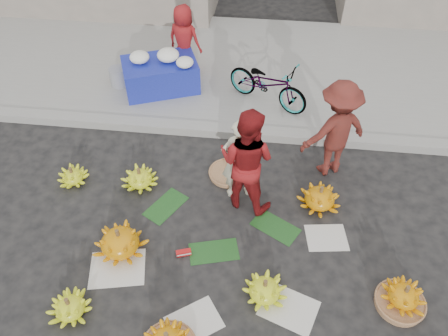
# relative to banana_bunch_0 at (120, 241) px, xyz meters

# --- Properties ---
(ground) EXTENTS (80.00, 80.00, 0.00)m
(ground) POSITION_rel_banana_bunch_0_xyz_m (1.32, 0.32, -0.19)
(ground) COLOR black
(ground) RESTS_ON ground
(curb) EXTENTS (40.00, 0.25, 0.15)m
(curb) POSITION_rel_banana_bunch_0_xyz_m (1.32, 2.52, -0.12)
(curb) COLOR gray
(curb) RESTS_ON ground
(sidewalk) EXTENTS (40.00, 4.00, 0.12)m
(sidewalk) POSITION_rel_banana_bunch_0_xyz_m (1.32, 4.62, -0.13)
(sidewalk) COLOR gray
(sidewalk) RESTS_ON ground
(newspaper_scatter) EXTENTS (3.20, 1.80, 0.00)m
(newspaper_scatter) POSITION_rel_banana_bunch_0_xyz_m (1.32, -0.48, -0.19)
(newspaper_scatter) COLOR silver
(newspaper_scatter) RESTS_ON ground
(banana_leaves) EXTENTS (2.00, 1.00, 0.00)m
(banana_leaves) POSITION_rel_banana_bunch_0_xyz_m (1.22, 0.52, -0.19)
(banana_leaves) COLOR #164217
(banana_leaves) RESTS_ON ground
(banana_bunch_0) EXTENTS (0.85, 0.85, 0.43)m
(banana_bunch_0) POSITION_rel_banana_bunch_0_xyz_m (0.00, 0.00, 0.00)
(banana_bunch_0) COLOR orange
(banana_bunch_0) RESTS_ON ground
(banana_bunch_1) EXTENTS (0.50, 0.50, 0.31)m
(banana_bunch_1) POSITION_rel_banana_bunch_0_xyz_m (-0.34, -0.93, -0.06)
(banana_bunch_1) COLOR #ADCB1D
(banana_bunch_1) RESTS_ON ground
(banana_bunch_3) EXTENTS (0.70, 0.70, 0.34)m
(banana_bunch_3) POSITION_rel_banana_bunch_0_xyz_m (1.91, -0.45, -0.05)
(banana_bunch_3) COLOR #ADCB1D
(banana_bunch_3) RESTS_ON ground
(banana_bunch_4) EXTENTS (0.66, 0.66, 0.41)m
(banana_bunch_4) POSITION_rel_banana_bunch_0_xyz_m (3.53, -0.38, -0.02)
(banana_bunch_4) COLOR brown
(banana_bunch_4) RESTS_ON ground
(banana_bunch_5) EXTENTS (0.75, 0.75, 0.37)m
(banana_bunch_5) POSITION_rel_banana_bunch_0_xyz_m (2.63, 1.10, -0.03)
(banana_bunch_5) COLOR orange
(banana_bunch_5) RESTS_ON ground
(banana_bunch_6) EXTENTS (0.50, 0.50, 0.29)m
(banana_bunch_6) POSITION_rel_banana_bunch_0_xyz_m (-1.08, 1.14, -0.07)
(banana_bunch_6) COLOR #ADCB1D
(banana_bunch_6) RESTS_ON ground
(banana_bunch_7) EXTENTS (0.64, 0.64, 0.33)m
(banana_bunch_7) POSITION_rel_banana_bunch_0_xyz_m (-0.05, 1.20, -0.05)
(banana_bunch_7) COLOR #ADCB1D
(banana_bunch_7) RESTS_ON ground
(basket_spare) EXTENTS (0.68, 0.68, 0.07)m
(basket_spare) POSITION_rel_banana_bunch_0_xyz_m (1.26, 1.56, -0.16)
(basket_spare) COLOR brown
(basket_spare) RESTS_ON ground
(incense_stack) EXTENTS (0.21, 0.12, 0.08)m
(incense_stack) POSITION_rel_banana_bunch_0_xyz_m (0.83, 0.02, -0.15)
(incense_stack) COLOR red
(incense_stack) RESTS_ON ground
(vendor_cream) EXTENTS (0.58, 0.47, 1.38)m
(vendor_cream) POSITION_rel_banana_bunch_0_xyz_m (1.44, 1.19, 0.50)
(vendor_cream) COLOR beige
(vendor_cream) RESTS_ON ground
(vendor_red) EXTENTS (0.96, 0.85, 1.64)m
(vendor_red) POSITION_rel_banana_bunch_0_xyz_m (1.55, 1.06, 0.63)
(vendor_red) COLOR maroon
(vendor_red) RESTS_ON ground
(man_striped) EXTENTS (1.19, 1.00, 1.60)m
(man_striped) POSITION_rel_banana_bunch_0_xyz_m (2.79, 1.87, 0.61)
(man_striped) COLOR maroon
(man_striped) RESTS_ON ground
(flower_table) EXTENTS (1.54, 1.26, 0.77)m
(flower_table) POSITION_rel_banana_bunch_0_xyz_m (-0.22, 3.59, 0.25)
(flower_table) COLOR #161F93
(flower_table) RESTS_ON sidewalk
(grey_bucket) EXTENTS (0.32, 0.32, 0.36)m
(grey_bucket) POSITION_rel_banana_bunch_0_xyz_m (-1.05, 3.58, 0.11)
(grey_bucket) COLOR gray
(grey_bucket) RESTS_ON sidewalk
(flower_vendor) EXTENTS (0.75, 0.60, 1.34)m
(flower_vendor) POSITION_rel_banana_bunch_0_xyz_m (0.12, 4.22, 0.60)
(flower_vendor) COLOR maroon
(flower_vendor) RESTS_ON sidewalk
(bicycle) EXTENTS (1.24, 1.64, 0.83)m
(bicycle) POSITION_rel_banana_bunch_0_xyz_m (1.76, 3.35, 0.34)
(bicycle) COLOR gray
(bicycle) RESTS_ON sidewalk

